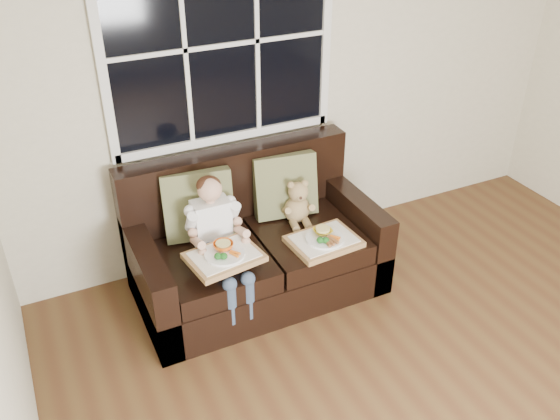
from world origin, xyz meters
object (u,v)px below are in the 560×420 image
loveseat (254,250)px  tray_left (224,255)px  child (217,230)px  teddy_bear (298,205)px  tray_right (324,240)px

loveseat → tray_left: bearing=-136.3°
loveseat → child: size_ratio=2.11×
loveseat → tray_left: size_ratio=3.48×
teddy_bear → tray_left: teddy_bear is taller
loveseat → tray_right: loveseat is taller
loveseat → tray_left: (-0.34, -0.32, 0.27)m
tray_left → tray_right: 0.72m
tray_right → loveseat: bearing=135.0°
tray_left → teddy_bear: bearing=17.7°
child → teddy_bear: 0.67m
child → teddy_bear: size_ratio=2.38×
loveseat → teddy_bear: loveseat is taller
teddy_bear → tray_right: (0.03, -0.34, -0.10)m
loveseat → tray_right: bearing=-40.8°
teddy_bear → child: bearing=-156.7°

